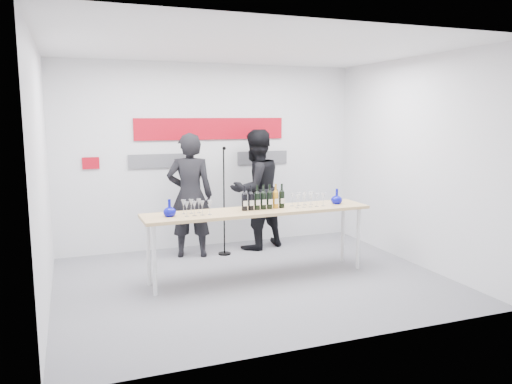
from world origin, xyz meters
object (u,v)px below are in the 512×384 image
at_px(tasting_table, 259,215).
at_px(mic_stand, 224,222).
at_px(presenter_left, 190,196).
at_px(presenter_right, 256,190).

xyz_separation_m(tasting_table, mic_stand, (-0.12, 1.20, -0.34)).
height_order(presenter_left, mic_stand, presenter_left).
bearing_deg(tasting_table, mic_stand, 94.36).
distance_m(tasting_table, presenter_left, 1.44).
height_order(presenter_left, presenter_right, presenter_right).
relative_size(presenter_left, mic_stand, 1.12).
bearing_deg(presenter_left, presenter_right, -159.01).
bearing_deg(presenter_right, tasting_table, 52.33).
relative_size(tasting_table, presenter_right, 1.59).
relative_size(presenter_left, presenter_right, 0.98).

